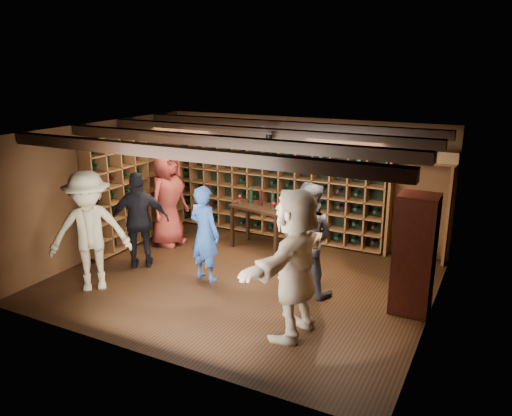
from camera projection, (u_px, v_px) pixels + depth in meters
The scene contains 13 objects.
ground at pixel (242, 281), 8.40m from camera, with size 6.00×6.00×0.00m, color black.
room_shell at pixel (242, 137), 7.77m from camera, with size 6.00×6.00×6.00m.
wine_rack_back at pixel (273, 183), 10.30m from camera, with size 4.65×0.30×2.20m.
wine_rack_left at pixel (138, 186), 10.02m from camera, with size 0.30×2.65×2.20m.
crate_shelf at pixel (422, 177), 8.88m from camera, with size 1.20×0.32×2.07m.
display_cabinet at pixel (414, 257), 7.14m from camera, with size 0.55×0.50×1.75m.
man_blue_shirt at pixel (205, 234), 8.24m from camera, with size 0.59×0.39×1.62m, color navy.
man_grey_suit at pixel (307, 239), 7.73m from camera, with size 0.88×0.68×1.81m, color black.
guest_red_floral at pixel (168, 198), 9.85m from camera, with size 0.94×0.61×1.92m, color maroon.
guest_woman_black at pixel (140, 220), 8.77m from camera, with size 1.01×0.42×1.73m, color black.
guest_khaki at pixel (90, 232), 7.86m from camera, with size 1.26×0.72×1.94m, color #807658.
guest_beige at pixel (295, 264), 6.48m from camera, with size 1.88×0.60×2.03m, color tan.
tasting_table at pixel (261, 211), 9.62m from camera, with size 1.25×0.80×1.16m.
Camera 1 is at (3.74, -6.76, 3.52)m, focal length 35.00 mm.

